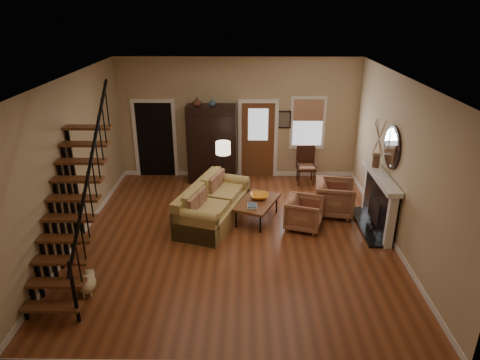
{
  "coord_description": "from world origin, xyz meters",
  "views": [
    {
      "loc": [
        0.22,
        -7.86,
        4.61
      ],
      "look_at": [
        0.1,
        0.4,
        1.15
      ],
      "focal_mm": 32.0,
      "sensor_mm": 36.0,
      "label": 1
    }
  ],
  "objects_px": {
    "coffee_table": "(257,210)",
    "side_chair": "(306,166)",
    "sofa": "(214,204)",
    "armchair_right": "(335,198)",
    "floor_lamp": "(224,173)",
    "armoire": "(212,144)",
    "armchair_left": "(304,213)"
  },
  "relations": [
    {
      "from": "coffee_table",
      "to": "side_chair",
      "type": "distance_m",
      "value": 2.55
    },
    {
      "from": "sofa",
      "to": "armchair_right",
      "type": "distance_m",
      "value": 2.81
    },
    {
      "from": "coffee_table",
      "to": "armchair_left",
      "type": "bearing_deg",
      "value": -19.26
    },
    {
      "from": "armoire",
      "to": "coffee_table",
      "type": "height_order",
      "value": "armoire"
    },
    {
      "from": "armchair_left",
      "to": "floor_lamp",
      "type": "bearing_deg",
      "value": 71.75
    },
    {
      "from": "armchair_left",
      "to": "side_chair",
      "type": "xyz_separation_m",
      "value": [
        0.35,
        2.49,
        0.16
      ]
    },
    {
      "from": "armchair_left",
      "to": "floor_lamp",
      "type": "distance_m",
      "value": 2.27
    },
    {
      "from": "armoire",
      "to": "floor_lamp",
      "type": "relative_size",
      "value": 1.35
    },
    {
      "from": "sofa",
      "to": "side_chair",
      "type": "distance_m",
      "value": 3.22
    },
    {
      "from": "coffee_table",
      "to": "floor_lamp",
      "type": "distance_m",
      "value": 1.35
    },
    {
      "from": "armoire",
      "to": "coffee_table",
      "type": "relative_size",
      "value": 1.72
    },
    {
      "from": "armoire",
      "to": "armchair_left",
      "type": "height_order",
      "value": "armoire"
    },
    {
      "from": "sofa",
      "to": "floor_lamp",
      "type": "bearing_deg",
      "value": 97.71
    },
    {
      "from": "sofa",
      "to": "coffee_table",
      "type": "xyz_separation_m",
      "value": [
        0.98,
        0.06,
        -0.19
      ]
    },
    {
      "from": "sofa",
      "to": "armchair_left",
      "type": "relative_size",
      "value": 2.98
    },
    {
      "from": "coffee_table",
      "to": "armchair_left",
      "type": "xyz_separation_m",
      "value": [
        1.02,
        -0.35,
        0.11
      ]
    },
    {
      "from": "armchair_right",
      "to": "coffee_table",
      "type": "bearing_deg",
      "value": 109.63
    },
    {
      "from": "sofa",
      "to": "coffee_table",
      "type": "relative_size",
      "value": 1.87
    },
    {
      "from": "sofa",
      "to": "armchair_left",
      "type": "height_order",
      "value": "sofa"
    },
    {
      "from": "coffee_table",
      "to": "side_chair",
      "type": "height_order",
      "value": "side_chair"
    },
    {
      "from": "floor_lamp",
      "to": "armchair_right",
      "type": "bearing_deg",
      "value": -13.39
    },
    {
      "from": "sofa",
      "to": "side_chair",
      "type": "xyz_separation_m",
      "value": [
        2.35,
        2.2,
        0.09
      ]
    },
    {
      "from": "coffee_table",
      "to": "armchair_right",
      "type": "xyz_separation_m",
      "value": [
        1.8,
        0.32,
        0.17
      ]
    },
    {
      "from": "armoire",
      "to": "armchair_right",
      "type": "relative_size",
      "value": 2.37
    },
    {
      "from": "armoire",
      "to": "side_chair",
      "type": "distance_m",
      "value": 2.61
    },
    {
      "from": "side_chair",
      "to": "floor_lamp",
      "type": "bearing_deg",
      "value": -151.1
    },
    {
      "from": "armchair_right",
      "to": "armchair_left",
      "type": "bearing_deg",
      "value": 140.27
    },
    {
      "from": "armoire",
      "to": "coffee_table",
      "type": "distance_m",
      "value": 2.75
    },
    {
      "from": "armchair_left",
      "to": "sofa",
      "type": "bearing_deg",
      "value": 98.92
    },
    {
      "from": "armchair_left",
      "to": "side_chair",
      "type": "height_order",
      "value": "side_chair"
    },
    {
      "from": "armoire",
      "to": "coffee_table",
      "type": "bearing_deg",
      "value": -63.18
    },
    {
      "from": "armoire",
      "to": "floor_lamp",
      "type": "height_order",
      "value": "armoire"
    }
  ]
}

